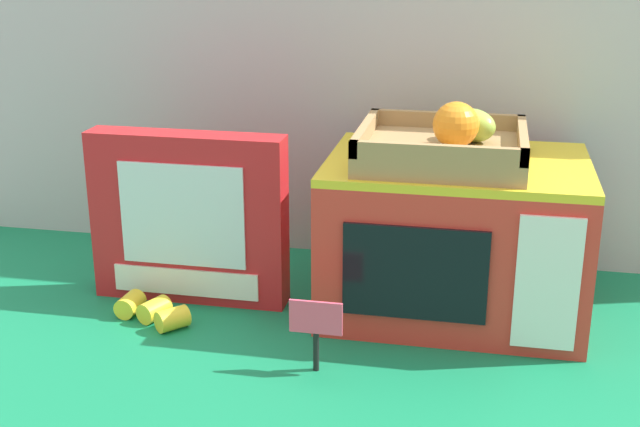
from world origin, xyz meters
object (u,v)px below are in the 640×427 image
object	(u,v)px
toy_microwave	(454,236)
cookie_set_box	(189,218)
food_groups_crate	(446,145)
price_sign	(316,325)
loose_toy_banana	(152,311)

from	to	relation	value
toy_microwave	cookie_set_box	size ratio (longest dim) A/B	1.25
toy_microwave	food_groups_crate	size ratio (longest dim) A/B	1.62
food_groups_crate	price_sign	world-z (taller)	food_groups_crate
food_groups_crate	loose_toy_banana	bearing A→B (deg)	-164.19
toy_microwave	food_groups_crate	distance (m)	0.15
toy_microwave	cookie_set_box	xyz separation A→B (m)	(-0.40, -0.04, 0.02)
cookie_set_box	price_sign	distance (m)	0.31
food_groups_crate	price_sign	distance (m)	0.32
food_groups_crate	loose_toy_banana	distance (m)	0.49
toy_microwave	food_groups_crate	xyz separation A→B (m)	(-0.02, -0.02, 0.14)
cookie_set_box	toy_microwave	bearing A→B (deg)	6.22
toy_microwave	loose_toy_banana	distance (m)	0.46
price_sign	loose_toy_banana	bearing A→B (deg)	160.17
food_groups_crate	loose_toy_banana	xyz separation A→B (m)	(-0.41, -0.12, -0.24)
toy_microwave	cookie_set_box	distance (m)	0.40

